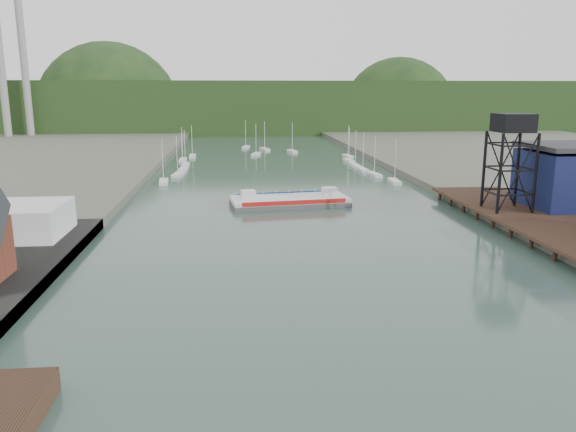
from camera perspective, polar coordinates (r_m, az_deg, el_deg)
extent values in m
cube|color=black|center=(91.79, 25.94, -1.21)|extent=(14.00, 70.00, 0.50)
cylinder|color=black|center=(89.08, 22.57, -2.02)|extent=(0.60, 0.60, 2.20)
cylinder|color=black|center=(96.77, 20.75, 3.99)|extent=(0.50, 0.50, 13.00)
cylinder|color=black|center=(99.56, 23.86, 3.95)|extent=(0.50, 0.50, 13.00)
cylinder|color=black|center=(102.13, 19.29, 4.53)|extent=(0.50, 0.50, 13.00)
cylinder|color=black|center=(104.78, 22.28, 4.48)|extent=(0.50, 0.50, 13.00)
cube|color=black|center=(100.02, 21.92, 8.78)|extent=(5.50, 5.50, 3.00)
cube|color=silver|center=(137.51, -12.52, 3.40)|extent=(2.67, 7.65, 0.90)
cube|color=silver|center=(148.46, -11.13, 4.13)|extent=(2.81, 7.67, 0.90)
cube|color=silver|center=(157.15, -10.62, 4.62)|extent=(2.35, 7.59, 0.90)
cube|color=silver|center=(166.95, -10.37, 5.10)|extent=(2.01, 7.50, 0.90)
cube|color=silver|center=(179.21, -10.64, 5.61)|extent=(2.00, 7.50, 0.90)
cube|color=silver|center=(188.75, -9.68, 6.00)|extent=(2.16, 7.54, 0.90)
cube|color=silver|center=(137.10, 10.77, 3.45)|extent=(2.53, 7.62, 0.90)
cube|color=silver|center=(147.48, 8.75, 4.17)|extent=(2.76, 7.67, 0.90)
cube|color=silver|center=(155.69, 7.60, 4.66)|extent=(2.22, 7.56, 0.90)
cube|color=silver|center=(164.34, 6.83, 5.10)|extent=(2.18, 7.54, 0.90)
cube|color=silver|center=(175.19, 6.19, 5.59)|extent=(2.46, 7.61, 0.90)
cube|color=silver|center=(186.90, 6.11, 6.04)|extent=(2.48, 7.61, 0.90)
cube|color=silver|center=(192.21, -3.26, 6.28)|extent=(3.78, 7.76, 0.90)
cube|color=silver|center=(201.08, 0.43, 6.58)|extent=(3.31, 7.74, 0.90)
cube|color=silver|center=(208.28, -2.38, 6.79)|extent=(3.76, 7.76, 0.90)
cube|color=silver|center=(215.98, -4.31, 6.98)|extent=(3.40, 7.74, 0.90)
cylinder|color=gray|center=(279.24, -27.10, 13.05)|extent=(3.20, 3.20, 60.00)
cylinder|color=gray|center=(281.21, -25.17, 13.23)|extent=(3.20, 3.20, 60.00)
cube|color=black|center=(331.16, -3.73, 11.01)|extent=(500.00, 120.00, 28.00)
sphere|color=black|center=(338.32, -17.60, 9.81)|extent=(80.00, 80.00, 80.00)
sphere|color=black|center=(355.74, 11.10, 9.96)|extent=(70.00, 70.00, 70.00)
cube|color=#4B4B4D|center=(108.75, 0.16, 1.32)|extent=(23.40, 11.70, 0.90)
cube|color=silver|center=(108.59, 0.16, 1.74)|extent=(23.40, 11.70, 0.72)
cube|color=red|center=(104.22, 0.71, 1.37)|extent=(19.63, 2.58, 0.81)
cube|color=navy|center=(112.91, -0.35, 2.26)|extent=(19.63, 2.58, 0.81)
cube|color=silver|center=(106.92, -4.07, 2.12)|extent=(3.01, 3.01, 1.80)
cube|color=silver|center=(110.43, 4.26, 2.46)|extent=(3.01, 3.01, 1.80)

